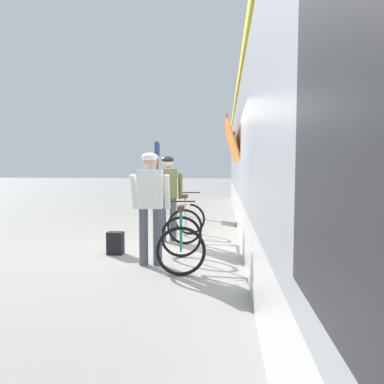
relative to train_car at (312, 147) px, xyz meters
name	(u,v)px	position (x,y,z in m)	size (l,w,h in m)	color
ground_plane	(171,251)	(-2.78, -1.26, -1.97)	(80.00, 80.00, 0.00)	gray
train_car	(312,147)	(0.00, 0.00, 0.00)	(3.30, 18.88, 3.88)	gray
cyclist_near_in_olive	(168,191)	(-2.97, -0.40, -0.91)	(0.63, 0.35, 1.76)	#4C515B
cyclist_far_in_white	(150,198)	(-2.95, -2.17, -0.91)	(0.63, 0.33, 1.76)	#4C515B
bicycle_near_white	(187,220)	(-2.59, -0.18, -1.56)	(0.72, 1.08, 0.99)	black
bicycle_far_teal	(181,240)	(-2.47, -2.18, -1.56)	(0.84, 1.15, 0.99)	black
backpack_on_platform	(115,243)	(-3.72, -1.58, -1.77)	(0.28, 0.18, 0.40)	black
platform_sign_post	(157,164)	(-4.10, 4.21, -0.34)	(0.08, 0.70, 2.40)	#595B60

